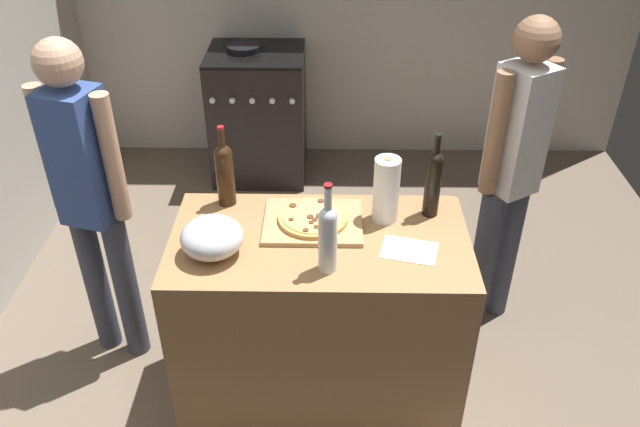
{
  "coord_description": "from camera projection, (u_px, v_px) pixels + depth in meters",
  "views": [
    {
      "loc": [
        -0.04,
        -1.44,
        2.4
      ],
      "look_at": [
        -0.08,
        0.7,
        0.95
      ],
      "focal_mm": 35.93,
      "sensor_mm": 36.0,
      "label": 1
    }
  ],
  "objects": [
    {
      "name": "cutting_board",
      "position": [
        313.0,
        222.0,
        2.61
      ],
      "size": [
        0.4,
        0.32,
        0.02
      ],
      "primitive_type": "cube",
      "color": "tan",
      "rests_on": "counter"
    },
    {
      "name": "stove",
      "position": [
        259.0,
        115.0,
        4.48
      ],
      "size": [
        0.64,
        0.58,
        0.95
      ],
      "color": "black",
      "rests_on": "ground_plane"
    },
    {
      "name": "wine_bottle_amber",
      "position": [
        433.0,
        181.0,
        2.58
      ],
      "size": [
        0.07,
        0.07,
        0.37
      ],
      "color": "black",
      "rests_on": "counter"
    },
    {
      "name": "pizza",
      "position": [
        313.0,
        218.0,
        2.59
      ],
      "size": [
        0.28,
        0.28,
        0.03
      ],
      "color": "tan",
      "rests_on": "cutting_board"
    },
    {
      "name": "person_in_stripes",
      "position": [
        89.0,
        193.0,
        2.76
      ],
      "size": [
        0.37,
        0.25,
        1.6
      ],
      "color": "#383D4C",
      "rests_on": "ground_plane"
    },
    {
      "name": "person_in_red",
      "position": [
        512.0,
        166.0,
        2.95
      ],
      "size": [
        0.32,
        0.27,
        1.62
      ],
      "color": "#383D4C",
      "rests_on": "ground_plane"
    },
    {
      "name": "ground_plane",
      "position": [
        335.0,
        271.0,
        3.78
      ],
      "size": [
        4.22,
        3.59,
        0.02
      ],
      "primitive_type": "cube",
      "color": "#6B5B4C"
    },
    {
      "name": "counter",
      "position": [
        320.0,
        321.0,
        2.78
      ],
      "size": [
        1.19,
        0.64,
        0.9
      ],
      "primitive_type": "cube",
      "color": "#9E7247",
      "rests_on": "ground_plane"
    },
    {
      "name": "recipe_sheet",
      "position": [
        409.0,
        250.0,
        2.46
      ],
      "size": [
        0.24,
        0.2,
        0.0
      ],
      "primitive_type": "cube",
      "rotation": [
        0.0,
        0.0,
        -0.24
      ],
      "color": "white",
      "rests_on": "counter"
    },
    {
      "name": "paper_towel_roll",
      "position": [
        386.0,
        190.0,
        2.56
      ],
      "size": [
        0.11,
        0.11,
        0.28
      ],
      "color": "white",
      "rests_on": "counter"
    },
    {
      "name": "wine_bottle_clear",
      "position": [
        225.0,
        172.0,
        2.66
      ],
      "size": [
        0.08,
        0.08,
        0.36
      ],
      "color": "#331E0F",
      "rests_on": "counter"
    },
    {
      "name": "wine_bottle_dark",
      "position": [
        328.0,
        235.0,
        2.28
      ],
      "size": [
        0.07,
        0.07,
        0.37
      ],
      "color": "silver",
      "rests_on": "counter"
    },
    {
      "name": "mixing_bowl",
      "position": [
        212.0,
        237.0,
        2.41
      ],
      "size": [
        0.24,
        0.24,
        0.15
      ],
      "color": "#B2B2B7",
      "rests_on": "counter"
    }
  ]
}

